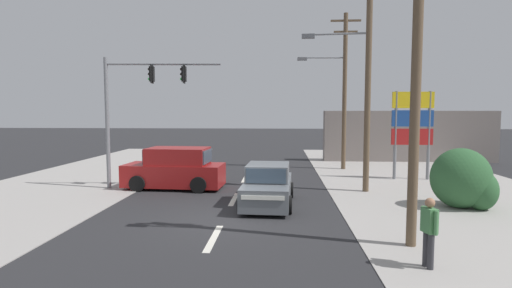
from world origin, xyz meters
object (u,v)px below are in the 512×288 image
at_px(utility_pole_midground_right, 365,74).
at_px(utility_pole_background_right, 342,86).
at_px(suv_kerbside_parked, 175,169).
at_px(sedan_receding_far, 268,186).
at_px(shopping_plaza_sign, 412,123).
at_px(pedestrian_at_kerb, 429,229).
at_px(traffic_signal_mast, 135,99).
at_px(utility_pole_foreground_right, 411,50).

distance_m(utility_pole_midground_right, utility_pole_background_right, 6.93).
bearing_deg(suv_kerbside_parked, sedan_receding_far, -33.98).
bearing_deg(shopping_plaza_sign, pedestrian_at_kerb, -106.03).
bearing_deg(pedestrian_at_kerb, traffic_signal_mast, 138.27).
distance_m(utility_pole_foreground_right, sedan_receding_far, 7.37).
height_order(sedan_receding_far, pedestrian_at_kerb, pedestrian_at_kerb).
bearing_deg(utility_pole_foreground_right, pedestrian_at_kerb, -88.72).
xyz_separation_m(utility_pole_background_right, pedestrian_at_kerb, (-0.40, -15.67, -4.15)).
height_order(shopping_plaza_sign, suv_kerbside_parked, shopping_plaza_sign).
bearing_deg(traffic_signal_mast, utility_pole_midground_right, -0.83).
bearing_deg(pedestrian_at_kerb, utility_pole_background_right, 88.54).
bearing_deg(utility_pole_foreground_right, suv_kerbside_parked, 137.53).
bearing_deg(traffic_signal_mast, utility_pole_background_right, 33.17).
relative_size(utility_pole_foreground_right, sedan_receding_far, 2.21).
xyz_separation_m(traffic_signal_mast, shopping_plaza_sign, (13.45, 3.20, -1.16)).
relative_size(utility_pole_midground_right, pedestrian_at_kerb, 5.90).
bearing_deg(sedan_receding_far, suv_kerbside_parked, 146.02).
relative_size(shopping_plaza_sign, pedestrian_at_kerb, 2.82).
distance_m(utility_pole_foreground_right, utility_pole_background_right, 14.16).
bearing_deg(suv_kerbside_parked, shopping_plaza_sign, 14.91).
height_order(utility_pole_foreground_right, utility_pole_midground_right, utility_pole_midground_right).
relative_size(utility_pole_midground_right, sedan_receding_far, 2.23).
xyz_separation_m(shopping_plaza_sign, pedestrian_at_kerb, (-3.47, -12.10, -2.06)).
bearing_deg(utility_pole_midground_right, sedan_receding_far, -146.79).
relative_size(utility_pole_foreground_right, shopping_plaza_sign, 2.07).
relative_size(utility_pole_background_right, pedestrian_at_kerb, 5.79).
relative_size(utility_pole_background_right, shopping_plaza_sign, 2.05).
relative_size(utility_pole_midground_right, traffic_signal_mast, 1.60).
distance_m(utility_pole_background_right, suv_kerbside_parked, 11.66).
xyz_separation_m(utility_pole_midground_right, traffic_signal_mast, (-10.27, 0.15, -1.02)).
xyz_separation_m(utility_pole_foreground_right, traffic_signal_mast, (-9.94, 7.37, -0.98)).
distance_m(traffic_signal_mast, suv_kerbside_parked, 3.72).
xyz_separation_m(utility_pole_foreground_right, suv_kerbside_parked, (-8.16, 7.47, -4.24)).
bearing_deg(suv_kerbside_parked, utility_pole_foreground_right, -42.47).
height_order(utility_pole_foreground_right, traffic_signal_mast, utility_pole_foreground_right).
xyz_separation_m(traffic_signal_mast, pedestrian_at_kerb, (9.97, -8.89, -3.22)).
relative_size(utility_pole_background_right, traffic_signal_mast, 1.57).
bearing_deg(utility_pole_foreground_right, traffic_signal_mast, 143.43).
height_order(traffic_signal_mast, sedan_receding_far, traffic_signal_mast).
height_order(utility_pole_foreground_right, utility_pole_background_right, utility_pole_foreground_right).
distance_m(utility_pole_background_right, traffic_signal_mast, 12.42).
bearing_deg(utility_pole_foreground_right, shopping_plaza_sign, 71.65).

